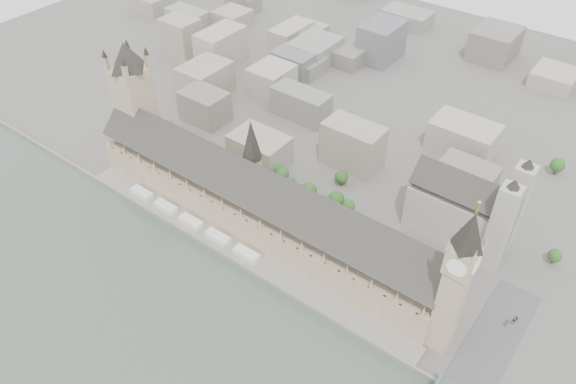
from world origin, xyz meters
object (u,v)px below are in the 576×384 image
Objects in this scene: elizabeth_tower at (458,276)px; victoria_tower at (135,99)px; palace_of_westminster at (260,204)px; car_approach at (514,320)px; westminster_abbey at (465,208)px.

victoria_tower is (-260.00, 18.00, -2.88)m from elizabeth_tower.
palace_of_westminster reaches higher than car_approach.
palace_of_westminster is at bearing -2.96° from victoria_tower.
westminster_abbey reaches higher than car_approach.
elizabeth_tower reaches higher than victoria_tower.
victoria_tower is at bearing -167.62° from car_approach.
victoria_tower is 1.47× the size of westminster_abbey.
westminster_abbey is at bearing 34.17° from palace_of_westminster.
westminster_abbey is (110.92, 75.30, 2.38)m from palace_of_westminster.
elizabeth_tower is at bearing -72.71° from westminster_abbey.
westminster_abbey is at bearing 107.29° from elizabeth_tower.
elizabeth_tower is 96.91m from westminster_abbey.
victoria_tower is 244.79m from westminster_abbey.
victoria_tower is at bearing 176.04° from elizabeth_tower.
westminster_abbey is at bearing 145.45° from car_approach.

